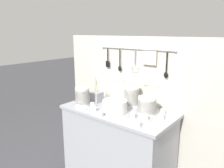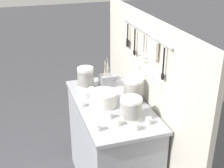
{
  "view_description": "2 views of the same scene",
  "coord_description": "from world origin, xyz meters",
  "px_view_note": "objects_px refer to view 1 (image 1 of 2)",
  "views": [
    {
      "loc": [
        1.24,
        -1.66,
        1.7
      ],
      "look_at": [
        -0.07,
        -0.01,
        1.19
      ],
      "focal_mm": 35.0,
      "sensor_mm": 36.0,
      "label": 1
    },
    {
      "loc": [
        2.24,
        -0.72,
        2.18
      ],
      "look_at": [
        -0.02,
        0.02,
        1.1
      ],
      "focal_mm": 50.0,
      "sensor_mm": 36.0,
      "label": 2
    }
  ],
  "objects_px": {
    "bowl_stack_wide_centre": "(131,96)",
    "cup_edge_far": "(92,105)",
    "cup_back_right": "(163,112)",
    "steel_mixing_bowl": "(94,95)",
    "cup_front_right": "(115,104)",
    "bowl_stack_tall_left": "(82,96)",
    "cup_centre": "(94,109)",
    "bowl_stack_nested_right": "(147,106)",
    "cup_by_caddy": "(138,124)",
    "plate_stack": "(115,106)",
    "cup_front_left": "(146,117)",
    "cup_back_left": "(162,116)",
    "cup_edge_near": "(107,105)",
    "cup_beside_plates": "(101,114)",
    "cup_mid_row": "(133,115)",
    "cutlery_caddy": "(97,97)"
  },
  "relations": [
    {
      "from": "cup_edge_near",
      "to": "cup_front_left",
      "type": "bearing_deg",
      "value": -5.11
    },
    {
      "from": "cup_back_right",
      "to": "bowl_stack_wide_centre",
      "type": "bearing_deg",
      "value": 176.83
    },
    {
      "from": "cup_mid_row",
      "to": "cup_back_left",
      "type": "distance_m",
      "value": 0.26
    },
    {
      "from": "cup_beside_plates",
      "to": "cup_by_caddy",
      "type": "height_order",
      "value": "same"
    },
    {
      "from": "bowl_stack_tall_left",
      "to": "cup_centre",
      "type": "xyz_separation_m",
      "value": [
        0.21,
        -0.05,
        -0.07
      ]
    },
    {
      "from": "cup_edge_near",
      "to": "cup_edge_far",
      "type": "distance_m",
      "value": 0.15
    },
    {
      "from": "cup_beside_plates",
      "to": "cup_front_right",
      "type": "relative_size",
      "value": 1.0
    },
    {
      "from": "cup_edge_far",
      "to": "bowl_stack_tall_left",
      "type": "bearing_deg",
      "value": -170.99
    },
    {
      "from": "cup_back_left",
      "to": "cup_back_right",
      "type": "height_order",
      "value": "same"
    },
    {
      "from": "bowl_stack_wide_centre",
      "to": "plate_stack",
      "type": "relative_size",
      "value": 0.89
    },
    {
      "from": "bowl_stack_tall_left",
      "to": "cup_back_right",
      "type": "distance_m",
      "value": 0.84
    },
    {
      "from": "bowl_stack_wide_centre",
      "to": "bowl_stack_nested_right",
      "type": "xyz_separation_m",
      "value": [
        0.25,
        -0.12,
        -0.02
      ]
    },
    {
      "from": "bowl_stack_tall_left",
      "to": "cup_mid_row",
      "type": "distance_m",
      "value": 0.61
    },
    {
      "from": "cup_by_caddy",
      "to": "cup_beside_plates",
      "type": "bearing_deg",
      "value": -176.42
    },
    {
      "from": "cup_back_right",
      "to": "cup_front_left",
      "type": "distance_m",
      "value": 0.23
    },
    {
      "from": "cup_front_left",
      "to": "cup_centre",
      "type": "bearing_deg",
      "value": -167.02
    },
    {
      "from": "steel_mixing_bowl",
      "to": "cup_back_right",
      "type": "height_order",
      "value": "cup_back_right"
    },
    {
      "from": "plate_stack",
      "to": "steel_mixing_bowl",
      "type": "relative_size",
      "value": 2.03
    },
    {
      "from": "bowl_stack_tall_left",
      "to": "bowl_stack_nested_right",
      "type": "bearing_deg",
      "value": 16.67
    },
    {
      "from": "cup_centre",
      "to": "cup_edge_near",
      "type": "bearing_deg",
      "value": 80.59
    },
    {
      "from": "cup_centre",
      "to": "steel_mixing_bowl",
      "type": "bearing_deg",
      "value": 133.57
    },
    {
      "from": "plate_stack",
      "to": "cup_mid_row",
      "type": "height_order",
      "value": "plate_stack"
    },
    {
      "from": "bowl_stack_nested_right",
      "to": "cup_by_caddy",
      "type": "xyz_separation_m",
      "value": [
        0.09,
        -0.29,
        -0.06
      ]
    },
    {
      "from": "bowl_stack_tall_left",
      "to": "bowl_stack_wide_centre",
      "type": "relative_size",
      "value": 0.93
    },
    {
      "from": "cup_back_right",
      "to": "cup_edge_far",
      "type": "bearing_deg",
      "value": -157.33
    },
    {
      "from": "cup_back_right",
      "to": "cup_edge_far",
      "type": "xyz_separation_m",
      "value": [
        -0.66,
        -0.27,
        0.0
      ]
    },
    {
      "from": "steel_mixing_bowl",
      "to": "cup_edge_near",
      "type": "distance_m",
      "value": 0.39
    },
    {
      "from": "bowl_stack_tall_left",
      "to": "bowl_stack_nested_right",
      "type": "height_order",
      "value": "bowl_stack_tall_left"
    },
    {
      "from": "bowl_stack_wide_centre",
      "to": "cup_beside_plates",
      "type": "distance_m",
      "value": 0.44
    },
    {
      "from": "cup_edge_near",
      "to": "bowl_stack_nested_right",
      "type": "bearing_deg",
      "value": 11.3
    },
    {
      "from": "bowl_stack_wide_centre",
      "to": "plate_stack",
      "type": "xyz_separation_m",
      "value": [
        -0.02,
        -0.26,
        -0.05
      ]
    },
    {
      "from": "cup_back_right",
      "to": "cup_edge_near",
      "type": "xyz_separation_m",
      "value": [
        -0.54,
        -0.18,
        0.0
      ]
    },
    {
      "from": "cup_front_right",
      "to": "steel_mixing_bowl",
      "type": "bearing_deg",
      "value": 165.97
    },
    {
      "from": "cup_by_caddy",
      "to": "cup_back_left",
      "type": "distance_m",
      "value": 0.28
    },
    {
      "from": "cup_edge_near",
      "to": "cup_beside_plates",
      "type": "bearing_deg",
      "value": -62.68
    },
    {
      "from": "cutlery_caddy",
      "to": "cup_front_right",
      "type": "bearing_deg",
      "value": -0.26
    },
    {
      "from": "cup_back_right",
      "to": "cup_front_right",
      "type": "distance_m",
      "value": 0.5
    },
    {
      "from": "plate_stack",
      "to": "cup_front_left",
      "type": "height_order",
      "value": "plate_stack"
    },
    {
      "from": "cup_edge_near",
      "to": "cup_by_caddy",
      "type": "bearing_deg",
      "value": -21.88
    },
    {
      "from": "bowl_stack_wide_centre",
      "to": "cup_back_left",
      "type": "distance_m",
      "value": 0.45
    },
    {
      "from": "bowl_stack_wide_centre",
      "to": "cup_edge_far",
      "type": "xyz_separation_m",
      "value": [
        -0.29,
        -0.29,
        -0.08
      ]
    },
    {
      "from": "bowl_stack_nested_right",
      "to": "cup_edge_far",
      "type": "xyz_separation_m",
      "value": [
        -0.54,
        -0.18,
        -0.06
      ]
    },
    {
      "from": "cutlery_caddy",
      "to": "cup_by_caddy",
      "type": "relative_size",
      "value": 5.42
    },
    {
      "from": "cup_mid_row",
      "to": "cup_edge_far",
      "type": "bearing_deg",
      "value": -177.2
    },
    {
      "from": "cup_front_right",
      "to": "cutlery_caddy",
      "type": "bearing_deg",
      "value": 179.74
    },
    {
      "from": "bowl_stack_wide_centre",
      "to": "cup_by_caddy",
      "type": "bearing_deg",
      "value": -50.08
    },
    {
      "from": "plate_stack",
      "to": "cutlery_caddy",
      "type": "relative_size",
      "value": 0.88
    },
    {
      "from": "cup_back_left",
      "to": "cup_back_right",
      "type": "bearing_deg",
      "value": 111.37
    },
    {
      "from": "steel_mixing_bowl",
      "to": "cup_beside_plates",
      "type": "distance_m",
      "value": 0.61
    },
    {
      "from": "steel_mixing_bowl",
      "to": "cup_front_right",
      "type": "bearing_deg",
      "value": -14.03
    }
  ]
}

